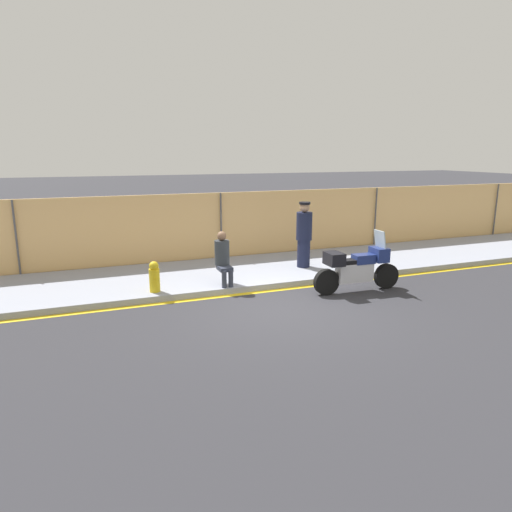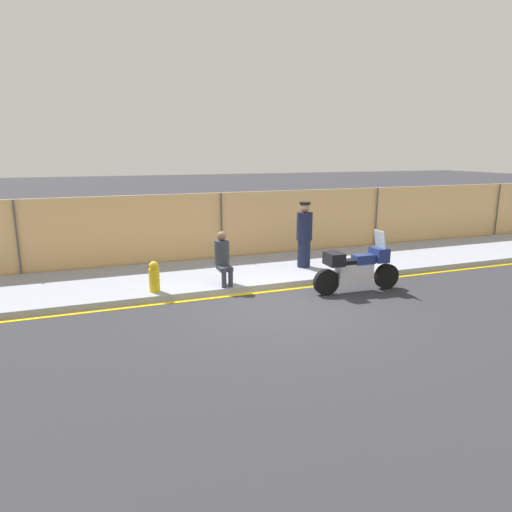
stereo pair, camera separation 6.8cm
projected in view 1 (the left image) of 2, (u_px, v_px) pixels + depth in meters
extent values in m
plane|color=#2D2D33|center=(283.00, 308.00, 9.93)|extent=(120.00, 120.00, 0.00)
cube|color=#8E93A3|center=(239.00, 272.00, 12.60)|extent=(41.40, 3.24, 0.15)
cube|color=gold|center=(261.00, 292.00, 11.06)|extent=(41.40, 0.18, 0.01)
cube|color=#E5B26B|center=(220.00, 227.00, 13.94)|extent=(39.33, 0.08, 2.12)
cylinder|color=#4C4C51|center=(17.00, 240.00, 11.90)|extent=(0.05, 0.05, 2.12)
cylinder|color=#4C4C51|center=(221.00, 228.00, 13.85)|extent=(0.05, 0.05, 2.12)
cylinder|color=#4C4C51|center=(375.00, 219.00, 15.80)|extent=(0.05, 0.05, 2.12)
cylinder|color=#4C4C51|center=(496.00, 211.00, 17.75)|extent=(0.05, 0.05, 2.12)
cylinder|color=black|center=(386.00, 276.00, 11.30)|extent=(0.63, 0.16, 0.63)
cylinder|color=black|center=(326.00, 282.00, 10.78)|extent=(0.63, 0.16, 0.63)
cube|color=silver|center=(354.00, 272.00, 10.98)|extent=(0.92, 0.32, 0.46)
cube|color=navy|center=(363.00, 259.00, 10.98)|extent=(0.53, 0.33, 0.22)
cube|color=black|center=(351.00, 261.00, 10.88)|extent=(0.61, 0.30, 0.10)
cube|color=navy|center=(379.00, 254.00, 11.10)|extent=(0.34, 0.49, 0.34)
cube|color=silver|center=(380.00, 239.00, 11.01)|extent=(0.12, 0.42, 0.42)
cube|color=black|center=(334.00, 259.00, 10.72)|extent=(0.38, 0.52, 0.30)
cylinder|color=#191E38|center=(304.00, 253.00, 12.81)|extent=(0.36, 0.36, 0.77)
cylinder|color=#191E38|center=(304.00, 226.00, 12.64)|extent=(0.44, 0.44, 0.77)
sphere|color=tan|center=(305.00, 207.00, 12.52)|extent=(0.27, 0.27, 0.27)
cylinder|color=black|center=(305.00, 203.00, 12.50)|extent=(0.31, 0.31, 0.06)
cylinder|color=#2D3342|center=(224.00, 279.00, 10.85)|extent=(0.12, 0.12, 0.42)
cylinder|color=#2D3342|center=(231.00, 279.00, 10.91)|extent=(0.12, 0.12, 0.42)
cube|color=#2D3342|center=(225.00, 268.00, 11.02)|extent=(0.31, 0.42, 0.10)
cylinder|color=#2D3338|center=(222.00, 253.00, 11.14)|extent=(0.37, 0.37, 0.60)
sphere|color=brown|center=(222.00, 236.00, 11.05)|extent=(0.23, 0.23, 0.23)
cylinder|color=gold|center=(155.00, 280.00, 10.53)|extent=(0.24, 0.24, 0.55)
sphere|color=gold|center=(154.00, 266.00, 10.46)|extent=(0.22, 0.22, 0.22)
cylinder|color=gold|center=(155.00, 281.00, 10.40)|extent=(0.09, 0.10, 0.09)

